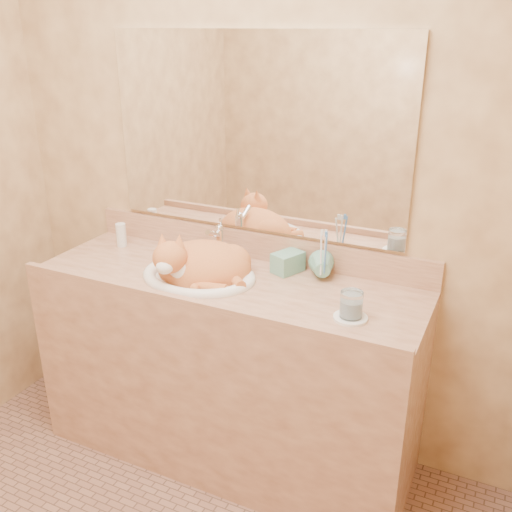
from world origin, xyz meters
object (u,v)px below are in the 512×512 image
at_px(vanity_counter, 228,370).
at_px(sink_basin, 198,260).
at_px(toothbrush_cup, 323,272).
at_px(cat, 200,263).
at_px(water_glass, 351,304).
at_px(soap_dispenser, 277,254).

distance_m(vanity_counter, sink_basin, 0.51).
bearing_deg(toothbrush_cup, cat, -161.81).
relative_size(cat, toothbrush_cup, 3.70).
bearing_deg(water_glass, soap_dispenser, 149.29).
distance_m(cat, toothbrush_cup, 0.49).
xyz_separation_m(vanity_counter, sink_basin, (-0.11, -0.02, 0.50)).
distance_m(sink_basin, cat, 0.01).
height_order(soap_dispenser, water_glass, soap_dispenser).
height_order(vanity_counter, sink_basin, sink_basin).
bearing_deg(sink_basin, toothbrush_cup, 13.46).
relative_size(soap_dispenser, water_glass, 2.02).
height_order(sink_basin, water_glass, sink_basin).
relative_size(vanity_counter, cat, 4.09).
distance_m(cat, water_glass, 0.66).
bearing_deg(cat, water_glass, -25.92).
distance_m(sink_basin, toothbrush_cup, 0.50).
height_order(sink_basin, soap_dispenser, soap_dispenser).
bearing_deg(vanity_counter, water_glass, -10.24).
xyz_separation_m(sink_basin, water_glass, (0.66, -0.08, -0.02)).
height_order(vanity_counter, soap_dispenser, soap_dispenser).
height_order(vanity_counter, water_glass, water_glass).
distance_m(vanity_counter, toothbrush_cup, 0.61).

